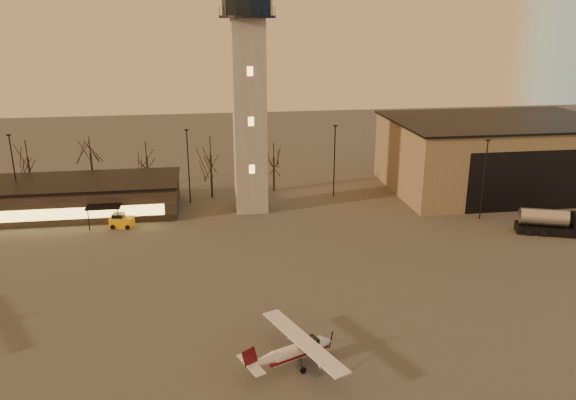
{
  "coord_description": "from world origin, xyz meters",
  "views": [
    {
      "loc": [
        -5.76,
        -39.88,
        24.01
      ],
      "look_at": [
        2.29,
        13.0,
        6.63
      ],
      "focal_mm": 35.0,
      "sensor_mm": 36.0,
      "label": 1
    }
  ],
  "objects_px": {
    "hangar": "(496,155)",
    "control_tower": "(249,84)",
    "fuel_truck": "(552,224)",
    "service_cart": "(121,222)",
    "terminal": "(79,197)",
    "cessna_front": "(299,353)"
  },
  "relations": [
    {
      "from": "control_tower",
      "to": "service_cart",
      "type": "relative_size",
      "value": 11.04
    },
    {
      "from": "cessna_front",
      "to": "control_tower",
      "type": "bearing_deg",
      "value": 68.21
    },
    {
      "from": "cessna_front",
      "to": "hangar",
      "type": "bearing_deg",
      "value": 25.33
    },
    {
      "from": "control_tower",
      "to": "service_cart",
      "type": "distance_m",
      "value": 22.84
    },
    {
      "from": "hangar",
      "to": "fuel_truck",
      "type": "relative_size",
      "value": 3.71
    },
    {
      "from": "fuel_truck",
      "to": "service_cart",
      "type": "bearing_deg",
      "value": -170.96
    },
    {
      "from": "terminal",
      "to": "hangar",
      "type": "bearing_deg",
      "value": 1.97
    },
    {
      "from": "control_tower",
      "to": "fuel_truck",
      "type": "relative_size",
      "value": 3.95
    },
    {
      "from": "hangar",
      "to": "fuel_truck",
      "type": "bearing_deg",
      "value": -96.69
    },
    {
      "from": "hangar",
      "to": "control_tower",
      "type": "bearing_deg",
      "value": -173.69
    },
    {
      "from": "terminal",
      "to": "service_cart",
      "type": "relative_size",
      "value": 8.6
    },
    {
      "from": "control_tower",
      "to": "terminal",
      "type": "bearing_deg",
      "value": 174.85
    },
    {
      "from": "terminal",
      "to": "fuel_truck",
      "type": "bearing_deg",
      "value": -16.0
    },
    {
      "from": "terminal",
      "to": "service_cart",
      "type": "height_order",
      "value": "terminal"
    },
    {
      "from": "terminal",
      "to": "service_cart",
      "type": "bearing_deg",
      "value": -46.44
    },
    {
      "from": "cessna_front",
      "to": "fuel_truck",
      "type": "xyz_separation_m",
      "value": [
        33.53,
        21.16,
        0.24
      ]
    },
    {
      "from": "control_tower",
      "to": "cessna_front",
      "type": "height_order",
      "value": "control_tower"
    },
    {
      "from": "control_tower",
      "to": "service_cart",
      "type": "xyz_separation_m",
      "value": [
        -16.07,
        -4.25,
        -15.67
      ]
    },
    {
      "from": "control_tower",
      "to": "hangar",
      "type": "distance_m",
      "value": 37.9
    },
    {
      "from": "hangar",
      "to": "terminal",
      "type": "xyz_separation_m",
      "value": [
        -57.99,
        -2.0,
        -3.0
      ]
    },
    {
      "from": "hangar",
      "to": "cessna_front",
      "type": "xyz_separation_m",
      "value": [
        -35.64,
        -39.18,
        -4.23
      ]
    },
    {
      "from": "control_tower",
      "to": "hangar",
      "type": "relative_size",
      "value": 1.07
    }
  ]
}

